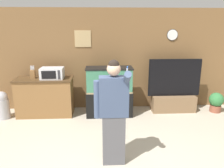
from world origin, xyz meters
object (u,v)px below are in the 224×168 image
object	(u,v)px
microwave	(52,73)
aquarium_on_stand	(109,92)
knife_block	(33,74)
person_standing	(113,112)
potted_plant	(216,102)
tv_on_stand	(173,96)
trash_bin	(2,105)
counter_island	(45,97)

from	to	relation	value
microwave	aquarium_on_stand	size ratio (longest dim) A/B	0.44
knife_block	person_standing	xyz separation A→B (m)	(1.82, -2.09, -0.17)
knife_block	potted_plant	xyz separation A→B (m)	(4.60, -0.07, -0.77)
tv_on_stand	trash_bin	distance (m)	4.24
microwave	tv_on_stand	xyz separation A→B (m)	(3.03, 0.11, -0.67)
tv_on_stand	person_standing	size ratio (longest dim) A/B	0.81
tv_on_stand	person_standing	world-z (taller)	person_standing
aquarium_on_stand	person_standing	distance (m)	2.00
person_standing	potted_plant	distance (m)	3.49
microwave	person_standing	xyz separation A→B (m)	(1.34, -2.04, -0.19)
knife_block	tv_on_stand	world-z (taller)	tv_on_stand
microwave	trash_bin	bearing A→B (deg)	-173.52
knife_block	person_standing	world-z (taller)	person_standing
aquarium_on_stand	potted_plant	distance (m)	2.78
counter_island	knife_block	world-z (taller)	knife_block
counter_island	tv_on_stand	bearing A→B (deg)	1.56
person_standing	potted_plant	size ratio (longest dim) A/B	3.32
counter_island	aquarium_on_stand	distance (m)	1.59
knife_block	counter_island	bearing A→B (deg)	-8.07
person_standing	microwave	bearing A→B (deg)	123.36
counter_island	aquarium_on_stand	xyz separation A→B (m)	(1.58, -0.08, 0.13)
aquarium_on_stand	trash_bin	size ratio (longest dim) A/B	1.81
counter_island	knife_block	xyz separation A→B (m)	(-0.26, 0.04, 0.58)
counter_island	person_standing	xyz separation A→B (m)	(1.56, -2.06, 0.41)
person_standing	potted_plant	world-z (taller)	person_standing
aquarium_on_stand	trash_bin	world-z (taller)	aquarium_on_stand
potted_plant	trash_bin	xyz separation A→B (m)	(-5.32, -0.12, 0.06)
potted_plant	trash_bin	world-z (taller)	trash_bin
counter_island	aquarium_on_stand	bearing A→B (deg)	-2.94
trash_bin	aquarium_on_stand	bearing A→B (deg)	1.73
counter_island	person_standing	bearing A→B (deg)	-52.88
aquarium_on_stand	potted_plant	world-z (taller)	aquarium_on_stand
person_standing	aquarium_on_stand	bearing A→B (deg)	89.41
counter_island	microwave	bearing A→B (deg)	-5.78
person_standing	trash_bin	world-z (taller)	person_standing
aquarium_on_stand	tv_on_stand	xyz separation A→B (m)	(1.67, 0.17, -0.21)
trash_bin	person_standing	bearing A→B (deg)	-36.74
microwave	aquarium_on_stand	world-z (taller)	aquarium_on_stand
knife_block	potted_plant	world-z (taller)	knife_block
aquarium_on_stand	potted_plant	xyz separation A→B (m)	(2.76, 0.04, -0.33)
counter_island	person_standing	distance (m)	2.61
microwave	trash_bin	xyz separation A→B (m)	(-1.20, -0.14, -0.73)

